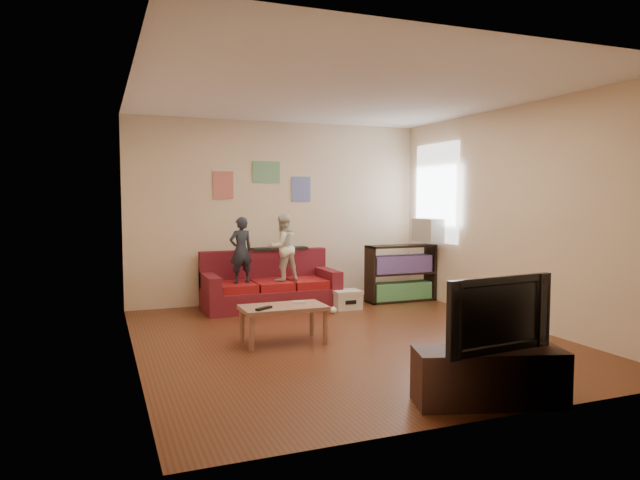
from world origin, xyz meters
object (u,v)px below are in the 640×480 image
object	(u,v)px
television	(491,312)
bookshelf	(401,276)
child_a	(241,250)
coffee_table	(283,311)
tv_stand	(489,377)
file_box	(347,299)
sofa	(269,288)
child_b	(283,247)

from	to	relation	value
television	bookshelf	bearing A→B (deg)	63.35
bookshelf	child_a	bearing A→B (deg)	177.40
coffee_table	tv_stand	size ratio (longest dim) A/B	0.80
coffee_table	tv_stand	xyz separation A→B (m)	(0.91, -2.32, -0.14)
coffee_table	television	size ratio (longest dim) A/B	0.92
bookshelf	file_box	size ratio (longest dim) A/B	2.75
coffee_table	file_box	bearing A→B (deg)	46.10
child_a	television	world-z (taller)	child_a
coffee_table	bookshelf	size ratio (longest dim) A/B	0.85
sofa	coffee_table	distance (m)	2.04
sofa	file_box	xyz separation A→B (m)	(0.97, -0.54, -0.14)
sofa	child_a	world-z (taller)	child_a
coffee_table	tv_stand	bearing A→B (deg)	-68.62
child_a	bookshelf	size ratio (longest dim) A/B	0.85
tv_stand	file_box	bearing A→B (deg)	99.54
bookshelf	file_box	bearing A→B (deg)	-165.47
file_box	television	distance (m)	3.85
file_box	bookshelf	bearing A→B (deg)	14.53
child_b	bookshelf	xyz separation A→B (m)	(1.84, -0.11, -0.49)
coffee_table	sofa	bearing A→B (deg)	77.90
child_b	coffee_table	xyz separation A→B (m)	(-0.58, -1.83, -0.52)
child_b	tv_stand	world-z (taller)	child_b
sofa	tv_stand	distance (m)	4.34
child_b	file_box	distance (m)	1.17
child_a	file_box	world-z (taller)	child_a
coffee_table	bookshelf	bearing A→B (deg)	35.47
child_b	file_box	xyz separation A→B (m)	(0.83, -0.37, -0.73)
coffee_table	child_a	bearing A→B (deg)	90.77
bookshelf	television	distance (m)	4.32
child_a	coffee_table	distance (m)	1.90
file_box	coffee_table	bearing A→B (deg)	-133.90
tv_stand	television	xyz separation A→B (m)	(0.00, 0.00, 0.50)
bookshelf	tv_stand	size ratio (longest dim) A/B	0.94
tv_stand	bookshelf	bearing A→B (deg)	86.56
file_box	tv_stand	xyz separation A→B (m)	(-0.49, -3.78, 0.08)
bookshelf	tv_stand	xyz separation A→B (m)	(-1.50, -4.04, -0.17)
child_b	bookshelf	size ratio (longest dim) A/B	0.88
child_b	sofa	bearing A→B (deg)	-62.31
child_a	file_box	bearing A→B (deg)	154.34
coffee_table	television	distance (m)	2.52
sofa	tv_stand	bearing A→B (deg)	-83.64
child_b	television	size ratio (longest dim) A/B	0.95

